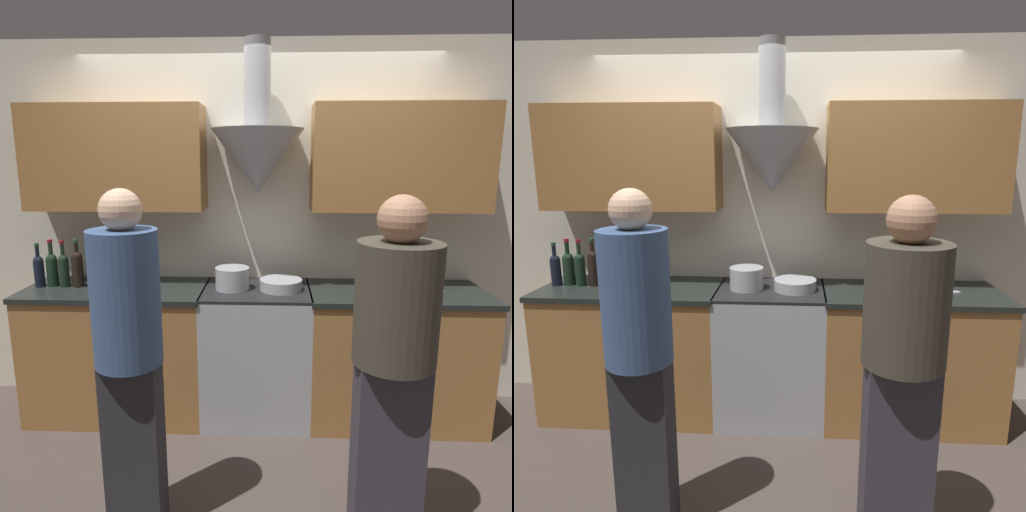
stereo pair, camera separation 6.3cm
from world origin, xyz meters
The scene contains 17 objects.
ground_plane centered at (0.00, 0.00, 0.00)m, with size 12.00×12.00×0.00m, color #423833.
wall_back centered at (-0.01, 0.58, 1.48)m, with size 8.40×0.62×2.60m.
counter_left centered at (-0.97, 0.32, 0.46)m, with size 1.24×0.62×0.93m.
counter_right centered at (0.95, 0.32, 0.46)m, with size 1.19×0.62×0.93m.
stove_range centered at (0.00, 0.32, 0.47)m, with size 0.73×0.60×0.93m.
wine_bottle_0 centered at (-1.51, 0.31, 1.05)m, with size 0.07×0.07×0.31m.
wine_bottle_1 centered at (-1.42, 0.34, 1.06)m, with size 0.08×0.08×0.33m.
wine_bottle_2 centered at (-1.33, 0.32, 1.06)m, with size 0.07×0.07×0.32m.
wine_bottle_3 centered at (-1.24, 0.32, 1.07)m, with size 0.07×0.07×0.33m.
wine_bottle_4 centered at (-1.14, 0.34, 1.06)m, with size 0.07×0.07×0.33m.
wine_bottle_5 centered at (-1.05, 0.33, 1.07)m, with size 0.07×0.07×0.34m.
stock_pot centered at (-0.16, 0.31, 1.00)m, with size 0.23×0.23×0.15m.
mixing_bowl centered at (0.16, 0.30, 0.96)m, with size 0.29×0.29×0.07m.
orange_fruit centered at (0.88, 0.23, 0.97)m, with size 0.08×0.08×0.08m.
chefs_knife centered at (1.12, 0.28, 0.93)m, with size 0.28×0.08×0.01m.
person_foreground_left centered at (-0.54, -0.74, 0.93)m, with size 0.31×0.31×1.67m.
person_foreground_right centered at (0.64, -0.81, 0.91)m, with size 0.36×0.36×1.66m.
Camera 2 is at (0.19, -2.67, 1.80)m, focal length 32.00 mm.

